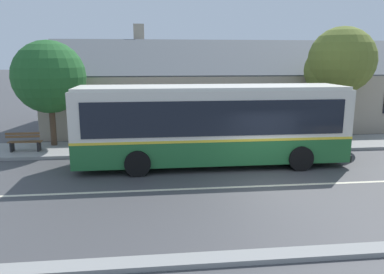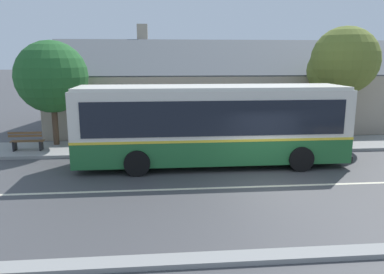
{
  "view_description": "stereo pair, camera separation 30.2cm",
  "coord_description": "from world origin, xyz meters",
  "px_view_note": "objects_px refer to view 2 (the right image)",
  "views": [
    {
      "loc": [
        -4.42,
        -12.15,
        4.39
      ],
      "look_at": [
        -2.72,
        2.72,
        1.25
      ],
      "focal_mm": 35.0,
      "sensor_mm": 36.0,
      "label": 1
    },
    {
      "loc": [
        -4.12,
        -12.19,
        4.39
      ],
      "look_at": [
        -2.72,
        2.72,
        1.25
      ],
      "focal_mm": 35.0,
      "sensor_mm": 36.0,
      "label": 2
    }
  ],
  "objects_px": {
    "bench_down_street": "(106,141)",
    "bus_stop_sign": "(322,117)",
    "bench_by_building": "(27,142)",
    "street_tree_primary": "(341,63)",
    "street_tree_secondary": "(52,77)",
    "transit_bus": "(212,123)"
  },
  "relations": [
    {
      "from": "transit_bus",
      "to": "bench_by_building",
      "type": "height_order",
      "value": "transit_bus"
    },
    {
      "from": "street_tree_secondary",
      "to": "bench_by_building",
      "type": "bearing_deg",
      "value": -129.8
    },
    {
      "from": "bench_by_building",
      "to": "bench_down_street",
      "type": "height_order",
      "value": "same"
    },
    {
      "from": "bench_down_street",
      "to": "street_tree_primary",
      "type": "relative_size",
      "value": 0.31
    },
    {
      "from": "street_tree_secondary",
      "to": "bus_stop_sign",
      "type": "height_order",
      "value": "street_tree_secondary"
    },
    {
      "from": "bench_down_street",
      "to": "street_tree_secondary",
      "type": "xyz_separation_m",
      "value": [
        -2.66,
        1.45,
        2.94
      ]
    },
    {
      "from": "transit_bus",
      "to": "bench_down_street",
      "type": "distance_m",
      "value": 5.41
    },
    {
      "from": "bus_stop_sign",
      "to": "street_tree_primary",
      "type": "bearing_deg",
      "value": 48.28
    },
    {
      "from": "bench_by_building",
      "to": "street_tree_secondary",
      "type": "xyz_separation_m",
      "value": [
        1.01,
        1.21,
        2.96
      ]
    },
    {
      "from": "bench_by_building",
      "to": "bench_down_street",
      "type": "xyz_separation_m",
      "value": [
        3.67,
        -0.23,
        0.02
      ]
    },
    {
      "from": "bench_down_street",
      "to": "bus_stop_sign",
      "type": "xyz_separation_m",
      "value": [
        10.33,
        -0.36,
        1.06
      ]
    },
    {
      "from": "bench_down_street",
      "to": "bus_stop_sign",
      "type": "relative_size",
      "value": 0.79
    },
    {
      "from": "street_tree_primary",
      "to": "bench_down_street",
      "type": "bearing_deg",
      "value": -172.59
    },
    {
      "from": "street_tree_secondary",
      "to": "bus_stop_sign",
      "type": "distance_m",
      "value": 13.25
    },
    {
      "from": "transit_bus",
      "to": "bench_down_street",
      "type": "height_order",
      "value": "transit_bus"
    },
    {
      "from": "bench_by_building",
      "to": "bus_stop_sign",
      "type": "height_order",
      "value": "bus_stop_sign"
    },
    {
      "from": "bench_by_building",
      "to": "street_tree_primary",
      "type": "relative_size",
      "value": 0.25
    },
    {
      "from": "transit_bus",
      "to": "street_tree_secondary",
      "type": "xyz_separation_m",
      "value": [
        -7.34,
        3.9,
        1.75
      ]
    },
    {
      "from": "transit_bus",
      "to": "bench_down_street",
      "type": "bearing_deg",
      "value": 152.33
    },
    {
      "from": "bench_by_building",
      "to": "street_tree_secondary",
      "type": "bearing_deg",
      "value": 50.2
    },
    {
      "from": "transit_bus",
      "to": "street_tree_secondary",
      "type": "height_order",
      "value": "street_tree_secondary"
    },
    {
      "from": "bench_down_street",
      "to": "street_tree_secondary",
      "type": "height_order",
      "value": "street_tree_secondary"
    }
  ]
}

